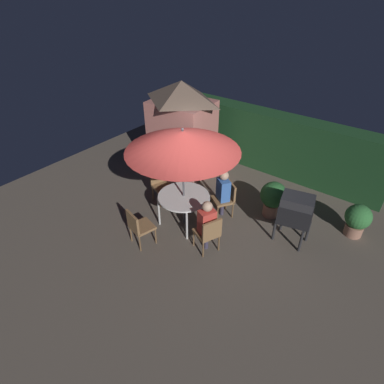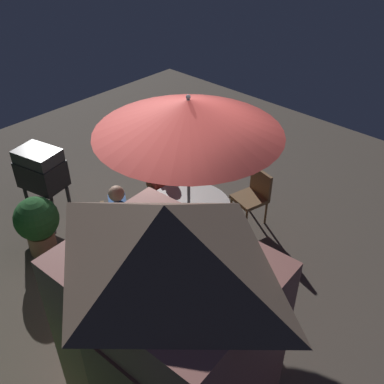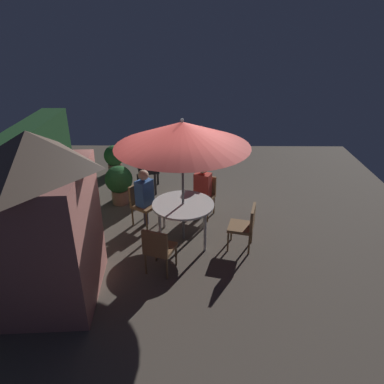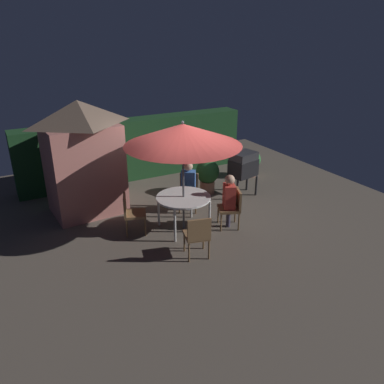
{
  "view_description": "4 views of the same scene",
  "coord_description": "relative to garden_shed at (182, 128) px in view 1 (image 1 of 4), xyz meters",
  "views": [
    {
      "loc": [
        3.48,
        -4.77,
        4.97
      ],
      "look_at": [
        0.14,
        -0.44,
        1.22
      ],
      "focal_mm": 29.34,
      "sensor_mm": 36.0,
      "label": 1
    },
    {
      "loc": [
        -3.75,
        3.46,
        4.57
      ],
      "look_at": [
        -0.49,
        -0.04,
        1.18
      ],
      "focal_mm": 41.02,
      "sensor_mm": 36.0,
      "label": 2
    },
    {
      "loc": [
        -6.49,
        -0.43,
        4.06
      ],
      "look_at": [
        0.17,
        -0.35,
        0.82
      ],
      "focal_mm": 33.9,
      "sensor_mm": 36.0,
      "label": 3
    },
    {
      "loc": [
        -3.77,
        -6.97,
        4.13
      ],
      "look_at": [
        -0.1,
        -0.21,
        0.87
      ],
      "focal_mm": 35.59,
      "sensor_mm": 36.0,
      "label": 4
    }
  ],
  "objects": [
    {
      "name": "hedge_backdrop",
      "position": [
        1.94,
        1.69,
        -0.5
      ],
      "size": [
        6.85,
        0.65,
        1.78
      ],
      "color": "#193D1E",
      "rests_on": "ground"
    },
    {
      "name": "person_in_blue",
      "position": [
        2.2,
        -1.16,
        -0.6
      ],
      "size": [
        0.42,
        0.39,
        1.26
      ],
      "color": "#3866B2",
      "rests_on": "ground"
    },
    {
      "name": "ground_plane",
      "position": [
        1.94,
        -1.81,
        -1.38
      ],
      "size": [
        11.0,
        11.0,
        0.0
      ],
      "primitive_type": "plane",
      "color": "brown"
    },
    {
      "name": "person_in_red",
      "position": [
        2.58,
        -2.38,
        -0.6
      ],
      "size": [
        0.35,
        0.41,
        1.26
      ],
      "color": "#CC3D33",
      "rests_on": "ground"
    },
    {
      "name": "patio_umbrella",
      "position": [
        1.64,
        -1.99,
        0.8
      ],
      "size": [
        2.46,
        2.46,
        2.47
      ],
      "color": "#4C4C51",
      "rests_on": "ground"
    },
    {
      "name": "chair_toward_hedge",
      "position": [
        0.55,
        -1.6,
        -0.86
      ],
      "size": [
        0.59,
        0.59,
        0.9
      ],
      "color": "olive",
      "rests_on": "ground"
    },
    {
      "name": "bbq_grill",
      "position": [
        3.94,
        -1.01,
        -0.54
      ],
      "size": [
        0.8,
        0.65,
        1.2
      ],
      "color": "black",
      "rests_on": "ground"
    },
    {
      "name": "chair_toward_house",
      "position": [
        1.33,
        -3.17,
        -0.86
      ],
      "size": [
        0.56,
        0.57,
        0.9
      ],
      "color": "olive",
      "rests_on": "ground"
    },
    {
      "name": "chair_far_side",
      "position": [
        2.25,
        -1.09,
        -0.86
      ],
      "size": [
        0.64,
        0.64,
        0.9
      ],
      "color": "olive",
      "rests_on": "ground"
    },
    {
      "name": "patio_table",
      "position": [
        1.64,
        -1.99,
        -0.66
      ],
      "size": [
        1.21,
        1.21,
        0.79
      ],
      "color": "white",
      "rests_on": "ground"
    },
    {
      "name": "chair_near_shed",
      "position": [
        2.66,
        -2.41,
        -0.86
      ],
      "size": [
        0.61,
        0.6,
        0.9
      ],
      "color": "olive",
      "rests_on": "ground"
    },
    {
      "name": "potted_plant_by_grill",
      "position": [
        3.18,
        -0.42,
        -0.84
      ],
      "size": [
        0.65,
        0.65,
        0.94
      ],
      "color": "#936651",
      "rests_on": "ground"
    },
    {
      "name": "garden_shed",
      "position": [
        0.0,
        0.0,
        0.0
      ],
      "size": [
        1.83,
        1.51,
        2.72
      ],
      "color": "#B26B60",
      "rests_on": "ground"
    },
    {
      "name": "potted_plant_by_shed",
      "position": [
        5.03,
        0.08,
        -0.93
      ],
      "size": [
        0.58,
        0.58,
        0.81
      ],
      "color": "#936651",
      "rests_on": "ground"
    }
  ]
}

